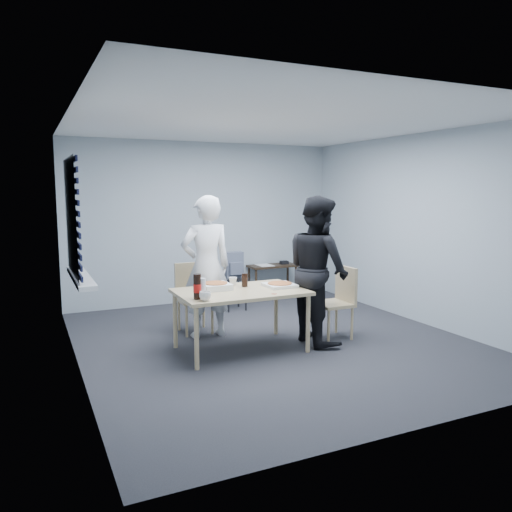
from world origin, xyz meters
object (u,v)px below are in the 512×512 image
chair_right (339,297)px  person_white (206,267)px  side_table (272,269)px  mug_b (233,281)px  person_black (318,269)px  mug_a (205,296)px  stool (234,284)px  chair_far (193,292)px  dining_table (241,295)px  soda_bottle (197,287)px  backpack (234,265)px

chair_right → person_white: person_white is taller
side_table → mug_b: (-1.59, -2.10, 0.27)m
person_black → mug_a: 1.55m
mug_b → mug_a: bearing=-131.0°
stool → chair_far: bearing=-137.4°
dining_table → stool: bearing=69.9°
person_white → person_black: bearing=146.5°
chair_right → stool: (-0.64, 1.90, -0.12)m
chair_right → mug_b: 1.34m
dining_table → soda_bottle: 0.66m
chair_far → person_black: bearing=-41.0°
soda_bottle → chair_far: bearing=74.4°
mug_b → chair_far: bearing=113.5°
backpack → soda_bottle: bearing=-96.5°
chair_far → stool: chair_far is taller
chair_far → backpack: bearing=42.2°
chair_right → soda_bottle: soda_bottle is taller
mug_a → dining_table: bearing=32.2°
chair_right → backpack: 2.00m
chair_far → side_table: chair_far is taller
dining_table → stool: 1.98m
chair_far → side_table: 2.36m
stool → side_table: bearing=31.1°
backpack → dining_table: bearing=-85.2°
person_white → person_black: (1.15, -0.76, 0.00)m
person_white → person_black: size_ratio=1.00×
dining_table → backpack: backpack is taller
chair_right → dining_table: bearing=177.9°
stool → backpack: 0.30m
person_black → mug_a: size_ratio=14.39×
dining_table → side_table: 2.93m
person_white → soda_bottle: person_white is taller
person_black → backpack: person_black is taller
backpack → soda_bottle: (-1.26, -2.06, 0.13)m
backpack → soda_bottle: 2.42m
dining_table → person_white: 0.75m
person_white → dining_table: bearing=103.7°
mug_a → mug_b: bearing=49.0°
chair_right → soda_bottle: (-1.90, -0.18, 0.32)m
soda_bottle → dining_table: bearing=21.2°
chair_right → soda_bottle: size_ratio=3.35×
soda_bottle → mug_a: bearing=-67.3°
stool → soda_bottle: 2.47m
chair_right → stool: chair_right is taller
chair_right → backpack: (-0.64, 1.88, 0.18)m
backpack → soda_bottle: soda_bottle is taller
dining_table → mug_b: 0.35m
dining_table → mug_b: mug_b is taller
person_white → side_table: size_ratio=2.12×
chair_far → mug_b: size_ratio=8.90×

